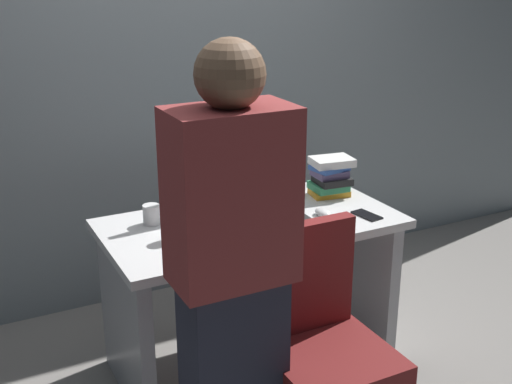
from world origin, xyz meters
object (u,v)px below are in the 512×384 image
person_at_desk (233,282)px  monitor (241,154)px  keyboard (265,225)px  desk (251,266)px  cup_by_monitor (151,215)px  cell_phone (367,215)px  book_stack (330,176)px  mouse (323,213)px  office_chair (322,361)px  cup_near_keyboard (173,229)px

person_at_desk → monitor: bearing=62.4°
monitor → keyboard: (-0.03, -0.29, -0.25)m
desk → cup_by_monitor: bearing=159.3°
cell_phone → keyboard: bearing=160.7°
keyboard → cup_by_monitor: bearing=148.6°
book_stack → person_at_desk: bearing=-138.6°
desk → book_stack: 0.61m
desk → cell_phone: (0.50, -0.20, 0.24)m
mouse → book_stack: (0.19, 0.23, 0.08)m
office_chair → mouse: bearing=57.9°
office_chair → book_stack: office_chair is taller
mouse → cell_phone: 0.20m
monitor → keyboard: size_ratio=1.26×
mouse → cup_near_keyboard: size_ratio=0.99×
desk → mouse: mouse is taller
person_at_desk → mouse: person_at_desk is taller
keyboard → mouse: bearing=-0.8°
mouse → book_stack: 0.31m
cup_by_monitor → person_at_desk: bearing=-90.1°
cup_by_monitor → keyboard: bearing=-31.4°
book_stack → cell_phone: size_ratio=1.54×
cup_by_monitor → book_stack: (0.92, -0.04, 0.05)m
monitor → cell_phone: bearing=-40.5°
office_chair → monitor: size_ratio=1.74×
office_chair → person_at_desk: person_at_desk is taller
desk → book_stack: (0.50, 0.12, 0.33)m
cup_by_monitor → cell_phone: cup_by_monitor is taller
monitor → keyboard: monitor is taller
person_at_desk → keyboard: bearing=53.6°
desk → cell_phone: cell_phone is taller
cup_by_monitor → book_stack: size_ratio=0.41×
office_chair → cell_phone: bearing=42.2°
office_chair → cup_near_keyboard: size_ratio=9.32×
book_stack → cell_phone: bearing=-90.9°
keyboard → cup_by_monitor: size_ratio=4.77×
mouse → monitor: bearing=132.5°
cup_near_keyboard → book_stack: bearing=11.2°
desk → mouse: size_ratio=13.39×
keyboard → cup_by_monitor: (-0.43, 0.26, 0.04)m
person_at_desk → cup_by_monitor: size_ratio=18.19×
office_chair → cup_by_monitor: office_chair is taller
keyboard → cell_phone: size_ratio=2.99×
desk → cup_by_monitor: (-0.42, 0.16, 0.28)m
cup_by_monitor → book_stack: book_stack is taller
cup_near_keyboard → mouse: bearing=-4.2°
monitor → keyboard: bearing=-95.2°
monitor → person_at_desk: bearing=-117.6°
person_at_desk → cup_near_keyboard: (0.02, 0.64, -0.05)m
monitor → cell_phone: size_ratio=3.75×
monitor → cup_near_keyboard: bearing=-150.6°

